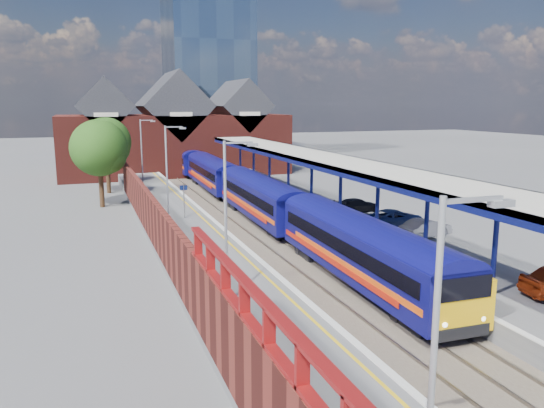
# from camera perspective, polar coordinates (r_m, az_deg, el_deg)

# --- Properties ---
(ground) EXTENTS (240.00, 240.00, 0.00)m
(ground) POSITION_cam_1_polar(r_m,az_deg,el_deg) (47.56, -4.75, -0.80)
(ground) COLOR #5B5B5E
(ground) RESTS_ON ground
(ballast_bed) EXTENTS (6.00, 76.00, 0.06)m
(ballast_bed) POSITION_cam_1_polar(r_m,az_deg,el_deg) (38.21, -0.83, -3.58)
(ballast_bed) COLOR #473D33
(ballast_bed) RESTS_ON ground
(rails) EXTENTS (4.51, 76.00, 0.14)m
(rails) POSITION_cam_1_polar(r_m,az_deg,el_deg) (38.19, -0.83, -3.45)
(rails) COLOR slate
(rails) RESTS_ON ground
(left_platform) EXTENTS (5.00, 76.00, 1.00)m
(left_platform) POSITION_cam_1_polar(r_m,az_deg,el_deg) (36.74, -8.99, -3.54)
(left_platform) COLOR #565659
(left_platform) RESTS_ON ground
(right_platform) EXTENTS (6.00, 76.00, 1.00)m
(right_platform) POSITION_cam_1_polar(r_m,az_deg,el_deg) (40.39, 7.25, -2.19)
(right_platform) COLOR #565659
(right_platform) RESTS_ON ground
(coping_left) EXTENTS (0.30, 76.00, 0.05)m
(coping_left) POSITION_cam_1_polar(r_m,az_deg,el_deg) (37.11, -5.45, -2.48)
(coping_left) COLOR silver
(coping_left) RESTS_ON left_platform
(coping_right) EXTENTS (0.30, 76.00, 0.05)m
(coping_right) POSITION_cam_1_polar(r_m,az_deg,el_deg) (39.09, 3.54, -1.77)
(coping_right) COLOR silver
(coping_right) RESTS_ON right_platform
(yellow_line) EXTENTS (0.14, 76.00, 0.01)m
(yellow_line) POSITION_cam_1_polar(r_m,az_deg,el_deg) (36.97, -6.35, -2.58)
(yellow_line) COLOR yellow
(yellow_line) RESTS_ON left_platform
(train) EXTENTS (3.18, 65.96, 3.45)m
(train) POSITION_cam_1_polar(r_m,az_deg,el_deg) (50.80, -4.15, 2.38)
(train) COLOR #0D0D5B
(train) RESTS_ON ground
(canopy) EXTENTS (4.50, 52.00, 4.48)m
(canopy) POSITION_cam_1_polar(r_m,az_deg,el_deg) (41.12, 5.53, 4.79)
(canopy) COLOR #0F1557
(canopy) RESTS_ON right_platform
(lamp_post_a) EXTENTS (1.48, 0.18, 7.00)m
(lamp_post_a) POSITION_cam_1_polar(r_m,az_deg,el_deg) (10.06, 17.59, -16.25)
(lamp_post_a) COLOR #A5A8AA
(lamp_post_a) RESTS_ON left_platform
(lamp_post_b) EXTENTS (1.48, 0.18, 7.00)m
(lamp_post_b) POSITION_cam_1_polar(r_m,az_deg,el_deg) (22.23, -4.68, -0.93)
(lamp_post_b) COLOR #A5A8AA
(lamp_post_b) RESTS_ON left_platform
(lamp_post_c) EXTENTS (1.48, 0.18, 7.00)m
(lamp_post_c) POSITION_cam_1_polar(r_m,az_deg,el_deg) (37.73, -11.05, 3.71)
(lamp_post_c) COLOR #A5A8AA
(lamp_post_c) RESTS_ON left_platform
(lamp_post_d) EXTENTS (1.48, 0.18, 7.00)m
(lamp_post_d) POSITION_cam_1_polar(r_m,az_deg,el_deg) (53.52, -13.71, 5.62)
(lamp_post_d) COLOR #A5A8AA
(lamp_post_d) RESTS_ON left_platform
(platform_sign) EXTENTS (0.55, 0.08, 2.50)m
(platform_sign) POSITION_cam_1_polar(r_m,az_deg,el_deg) (40.23, -9.46, 0.88)
(platform_sign) COLOR #A5A8AA
(platform_sign) RESTS_ON left_platform
(brick_wall) EXTENTS (0.35, 50.00, 3.86)m
(brick_wall) POSITION_cam_1_polar(r_m,az_deg,el_deg) (29.68, -11.67, -3.18)
(brick_wall) COLOR #5B1D17
(brick_wall) RESTS_ON left_platform
(station_building) EXTENTS (30.00, 12.12, 13.78)m
(station_building) POSITION_cam_1_polar(r_m,az_deg,el_deg) (74.12, -10.50, 7.44)
(station_building) COLOR #5B1D17
(station_building) RESTS_ON ground
(glass_tower) EXTENTS (14.20, 14.20, 40.30)m
(glass_tower) POSITION_cam_1_polar(r_m,az_deg,el_deg) (98.13, -6.98, 16.93)
(glass_tower) COLOR #475D7A
(glass_tower) RESTS_ON ground
(tree_near) EXTENTS (5.20, 5.20, 8.10)m
(tree_near) POSITION_cam_1_polar(r_m,az_deg,el_deg) (51.13, -17.93, 5.59)
(tree_near) COLOR #382314
(tree_near) RESTS_ON ground
(tree_far) EXTENTS (5.20, 5.20, 8.10)m
(tree_far) POSITION_cam_1_polar(r_m,az_deg,el_deg) (59.14, -17.25, 6.26)
(tree_far) COLOR #382314
(tree_far) RESTS_ON ground
(parked_car_silver) EXTENTS (3.89, 2.08, 1.22)m
(parked_car_silver) POSITION_cam_1_polar(r_m,az_deg,el_deg) (35.45, 16.19, -2.52)
(parked_car_silver) COLOR #B2B1B6
(parked_car_silver) RESTS_ON right_platform
(parked_car_dark) EXTENTS (4.19, 2.55, 1.14)m
(parked_car_dark) POSITION_cam_1_polar(r_m,az_deg,el_deg) (42.39, 9.11, -0.15)
(parked_car_dark) COLOR black
(parked_car_dark) RESTS_ON right_platform
(parked_car_blue) EXTENTS (5.03, 3.23, 1.29)m
(parked_car_blue) POSITION_cam_1_polar(r_m,az_deg,el_deg) (37.74, 12.94, -1.52)
(parked_car_blue) COLOR navy
(parked_car_blue) RESTS_ON right_platform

